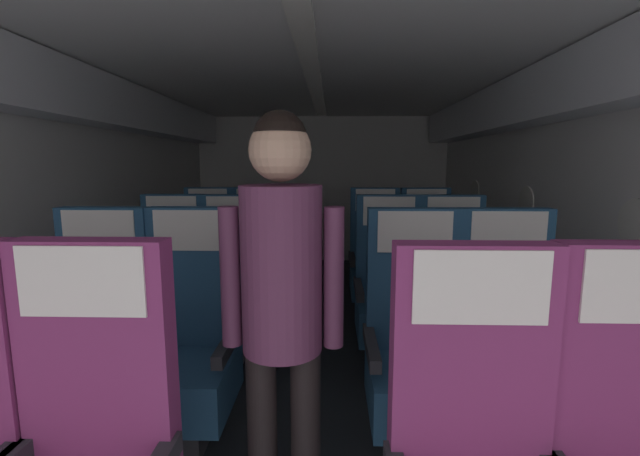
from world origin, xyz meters
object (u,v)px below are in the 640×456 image
object	(u,v)px
seat_b_right_aisle	(509,355)
seat_c_left_window	(171,293)
flight_attendant	(282,289)
seat_b_left_window	(98,350)
seat_d_right_aisle	(426,265)
seat_c_left_aisle	(231,294)
seat_b_left_aisle	(189,350)
seat_d_left_window	(207,263)
seat_b_right_window	(415,354)
seat_c_right_window	(389,295)
seat_d_left_aisle	(256,263)
seat_d_right_window	(375,264)
seat_c_right_aisle	(453,296)

from	to	relation	value
seat_b_right_aisle	seat_c_left_window	bearing A→B (deg)	155.16
seat_b_right_aisle	flight_attendant	bearing A→B (deg)	-153.77
seat_b_left_window	seat_d_right_aisle	distance (m)	2.71
seat_c_left_aisle	seat_d_right_aisle	bearing A→B (deg)	30.86
seat_b_left_aisle	seat_d_left_window	bearing A→B (deg)	103.91
seat_d_left_window	seat_c_left_window	bearing A→B (deg)	-89.36
seat_b_right_aisle	seat_d_left_window	size ratio (longest dim) A/B	1.00
seat_c_left_window	seat_b_right_window	bearing A→B (deg)	-31.07
seat_c_right_window	seat_d_left_aisle	bearing A→B (deg)	139.69
seat_b_left_aisle	seat_b_right_aisle	world-z (taller)	same
seat_d_left_aisle	seat_d_right_aisle	bearing A→B (deg)	-0.40
seat_b_left_aisle	seat_d_left_aisle	xyz separation A→B (m)	(-0.01, 1.83, 0.00)
seat_d_right_aisle	seat_d_right_window	xyz separation A→B (m)	(-0.46, -0.00, 0.00)
seat_c_right_window	flight_attendant	xyz separation A→B (m)	(-0.57, -1.40, 0.47)
seat_b_right_aisle	seat_b_right_window	xyz separation A→B (m)	(-0.45, -0.01, 0.00)
flight_attendant	seat_d_right_aisle	bearing A→B (deg)	-114.42
seat_b_right_window	seat_d_right_aisle	xyz separation A→B (m)	(0.46, 1.83, 0.00)
seat_d_right_aisle	flight_attendant	xyz separation A→B (m)	(-1.03, -2.32, 0.47)
seat_d_left_window	seat_b_left_window	bearing A→B (deg)	-89.86
seat_c_left_window	seat_b_left_window	bearing A→B (deg)	-90.36
seat_b_left_window	seat_c_left_aisle	world-z (taller)	same
seat_b_right_aisle	seat_c_right_window	size ratio (longest dim) A/B	1.00
seat_c_left_aisle	seat_d_left_window	distance (m)	1.03
seat_d_left_aisle	flight_attendant	distance (m)	2.44
seat_b_right_window	flight_attendant	distance (m)	0.89
seat_b_left_aisle	seat_d_right_window	distance (m)	2.11
seat_c_left_window	seat_d_right_aisle	world-z (taller)	same
seat_c_right_aisle	seat_d_right_window	size ratio (longest dim) A/B	1.00
seat_c_right_aisle	seat_c_right_window	xyz separation A→B (m)	(-0.44, 0.00, 0.00)
seat_c_right_window	seat_b_right_aisle	bearing A→B (deg)	-63.54
seat_c_left_window	seat_c_left_aisle	size ratio (longest dim) A/B	1.00
seat_b_left_window	flight_attendant	distance (m)	1.18
seat_d_left_aisle	seat_b_left_window	bearing A→B (deg)	-103.38
seat_d_left_window	seat_d_left_aisle	world-z (taller)	same
seat_b_left_aisle	seat_c_left_aisle	world-z (taller)	same
seat_c_left_window	seat_d_right_aisle	distance (m)	2.18
seat_d_left_aisle	seat_c_left_aisle	bearing A→B (deg)	-89.87
seat_b_left_window	seat_b_right_window	distance (m)	1.54
seat_b_left_aisle	seat_c_right_aisle	distance (m)	1.77
seat_b_right_aisle	seat_b_right_window	distance (m)	0.45
seat_c_right_aisle	seat_d_left_window	distance (m)	2.18
seat_d_right_window	seat_b_left_aisle	bearing A→B (deg)	-120.97
seat_b_left_aisle	seat_c_left_aisle	bearing A→B (deg)	90.29
seat_d_left_aisle	seat_d_right_aisle	xyz separation A→B (m)	(1.56, -0.01, 0.00)
seat_b_left_window	seat_c_left_window	size ratio (longest dim) A/B	1.00
seat_c_left_window	seat_c_right_window	xyz separation A→B (m)	(1.53, -0.01, 0.00)
seat_d_left_window	flight_attendant	world-z (taller)	flight_attendant
seat_b_left_aisle	seat_c_right_aisle	xyz separation A→B (m)	(1.53, 0.89, 0.00)
seat_b_left_aisle	flight_attendant	xyz separation A→B (m)	(0.52, -0.51, 0.47)
flight_attendant	seat_b_right_window	bearing A→B (deg)	-139.71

